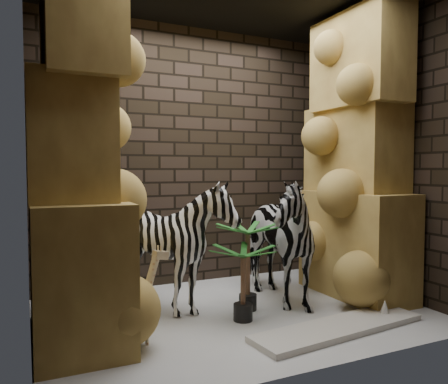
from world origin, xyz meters
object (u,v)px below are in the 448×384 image
zebra_left (173,253)px  palm_back (243,283)px  surfboard (339,327)px  giraffe_toy (133,298)px  palm_front (248,266)px  zebra_right (270,229)px

zebra_left → palm_back: size_ratio=1.84×
palm_back → surfboard: size_ratio=0.42×
giraffe_toy → palm_back: size_ratio=1.13×
palm_front → surfboard: (0.44, -0.79, -0.40)m
zebra_right → palm_front: (-0.34, -0.16, -0.32)m
palm_front → palm_back: palm_front is taller
zebra_right → surfboard: bearing=-81.4°
zebra_right → zebra_left: bearing=179.5°
zebra_right → giraffe_toy: bearing=-157.4°
palm_front → surfboard: palm_front is taller
palm_front → palm_back: 0.31m
zebra_right → giraffe_toy: 1.67m
zebra_left → palm_front: 0.72m
giraffe_toy → palm_back: giraffe_toy is taller
surfboard → zebra_left: bearing=132.4°
zebra_right → giraffe_toy: zebra_right is taller
palm_front → surfboard: size_ratio=0.52×
palm_back → zebra_right: bearing=37.8°
zebra_left → giraffe_toy: (-0.52, -0.62, -0.18)m
palm_front → zebra_right: bearing=25.0°
zebra_right → giraffe_toy: (-1.53, -0.57, -0.36)m
zebra_right → palm_front: 0.49m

